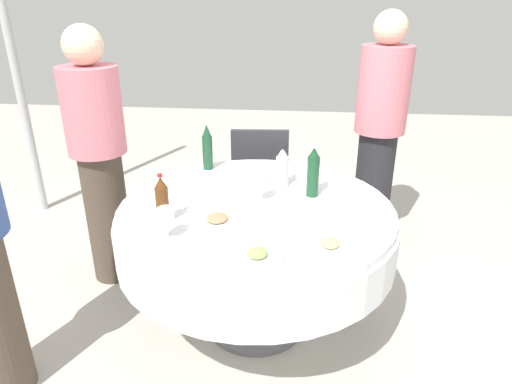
# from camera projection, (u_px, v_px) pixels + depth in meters

# --- Properties ---
(ground_plane) EXTENTS (10.00, 10.00, 0.00)m
(ground_plane) POSITION_uv_depth(u_px,v_px,m) (256.00, 322.00, 2.66)
(ground_plane) COLOR #B7B2A8
(dining_table) EXTENTS (1.44, 1.44, 0.74)m
(dining_table) POSITION_uv_depth(u_px,v_px,m) (256.00, 232.00, 2.42)
(dining_table) COLOR white
(dining_table) RESTS_ON ground_plane
(bottle_brown_north) EXTENTS (0.06, 0.06, 0.24)m
(bottle_brown_north) POSITION_uv_depth(u_px,v_px,m) (162.00, 200.00, 2.16)
(bottle_brown_north) COLOR #593314
(bottle_brown_north) RESTS_ON dining_table
(bottle_clear_right) EXTENTS (0.07, 0.07, 0.24)m
(bottle_clear_right) POSITION_uv_depth(u_px,v_px,m) (282.00, 168.00, 2.56)
(bottle_clear_right) COLOR silver
(bottle_clear_right) RESTS_ON dining_table
(bottle_dark_green_rear) EXTENTS (0.06, 0.06, 0.28)m
(bottle_dark_green_rear) POSITION_uv_depth(u_px,v_px,m) (313.00, 172.00, 2.43)
(bottle_dark_green_rear) COLOR #194728
(bottle_dark_green_rear) RESTS_ON dining_table
(bottle_dark_green_west) EXTENTS (0.06, 0.06, 0.29)m
(bottle_dark_green_west) POSITION_uv_depth(u_px,v_px,m) (207.00, 148.00, 2.80)
(bottle_dark_green_west) COLOR #194728
(bottle_dark_green_west) RESTS_ON dining_table
(wine_glass_west) EXTENTS (0.07, 0.07, 0.14)m
(wine_glass_west) POSITION_uv_depth(u_px,v_px,m) (262.00, 182.00, 2.39)
(wine_glass_west) COLOR white
(wine_glass_west) RESTS_ON dining_table
(wine_glass_left) EXTENTS (0.07, 0.07, 0.15)m
(wine_glass_left) POSITION_uv_depth(u_px,v_px,m) (166.00, 217.00, 2.02)
(wine_glass_left) COLOR white
(wine_glass_left) RESTS_ON dining_table
(plate_south) EXTENTS (0.22, 0.22, 0.04)m
(plate_south) POSITION_uv_depth(u_px,v_px,m) (257.00, 256.00, 1.90)
(plate_south) COLOR white
(plate_south) RESTS_ON dining_table
(plate_near) EXTENTS (0.26, 0.26, 0.04)m
(plate_near) POSITION_uv_depth(u_px,v_px,m) (217.00, 221.00, 2.19)
(plate_near) COLOR white
(plate_near) RESTS_ON dining_table
(plate_inner) EXTENTS (0.21, 0.21, 0.04)m
(plate_inner) POSITION_uv_depth(u_px,v_px,m) (330.00, 246.00, 1.98)
(plate_inner) COLOR white
(plate_inner) RESTS_ON dining_table
(fork_right) EXTENTS (0.11, 0.16, 0.00)m
(fork_right) POSITION_uv_depth(u_px,v_px,m) (237.00, 189.00, 2.56)
(fork_right) COLOR silver
(fork_right) RESTS_ON dining_table
(spoon_rear) EXTENTS (0.08, 0.17, 0.00)m
(spoon_rear) POSITION_uv_depth(u_px,v_px,m) (284.00, 210.00, 2.32)
(spoon_rear) COLOR silver
(spoon_rear) RESTS_ON dining_table
(person_north) EXTENTS (0.34, 0.34, 1.59)m
(person_north) POSITION_uv_depth(u_px,v_px,m) (99.00, 156.00, 2.78)
(person_north) COLOR #4C3F33
(person_north) RESTS_ON ground_plane
(person_right) EXTENTS (0.34, 0.34, 1.65)m
(person_right) POSITION_uv_depth(u_px,v_px,m) (379.00, 131.00, 3.16)
(person_right) COLOR #26262B
(person_right) RESTS_ON ground_plane
(chair_far) EXTENTS (0.43, 0.43, 0.87)m
(chair_far) POSITION_uv_depth(u_px,v_px,m) (260.00, 173.00, 3.39)
(chair_far) COLOR #2D2D33
(chair_far) RESTS_ON ground_plane
(tent_pole_secondary) EXTENTS (0.07, 0.07, 2.70)m
(tent_pole_secondary) POSITION_uv_depth(u_px,v_px,m) (11.00, 48.00, 3.48)
(tent_pole_secondary) COLOR #B2B5B7
(tent_pole_secondary) RESTS_ON ground_plane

